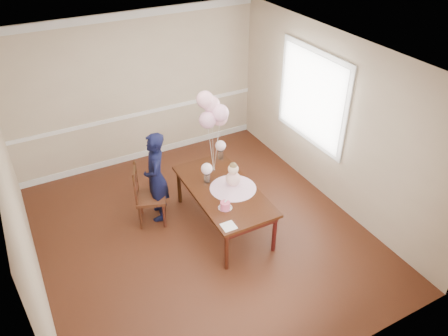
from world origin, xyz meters
TOP-DOWN VIEW (x-y plane):
  - floor at (0.00, 0.00)m, footprint 4.50×5.00m
  - ceiling at (0.00, 0.00)m, footprint 4.50×5.00m
  - wall_back at (0.00, 2.50)m, footprint 4.50×0.02m
  - wall_front at (0.00, -2.50)m, footprint 4.50×0.02m
  - wall_left at (-2.25, 0.00)m, footprint 0.02×5.00m
  - wall_right at (2.25, 0.00)m, footprint 0.02×5.00m
  - chair_rail_trim at (0.00, 2.49)m, footprint 4.50×0.02m
  - crown_molding at (0.00, 2.49)m, footprint 4.50×0.02m
  - baseboard_trim at (0.00, 2.49)m, footprint 4.50×0.02m
  - window_frame at (2.23, 0.50)m, footprint 0.02×1.66m
  - window_blinds at (2.21, 0.50)m, footprint 0.01×1.50m
  - dining_table_top at (0.39, 0.05)m, footprint 0.93×1.81m
  - table_apron at (0.39, 0.05)m, footprint 0.84×1.72m
  - table_leg_fl at (0.00, -0.77)m, footprint 0.06×0.06m
  - table_leg_fr at (0.75, -0.78)m, footprint 0.06×0.06m
  - table_leg_bl at (0.03, 0.88)m, footprint 0.06×0.06m
  - table_leg_br at (0.78, 0.87)m, footprint 0.06×0.06m
  - baby_skirt at (0.52, 0.00)m, footprint 0.69×0.69m
  - baby_torso at (0.52, 0.00)m, footprint 0.22×0.22m
  - baby_head at (0.52, 0.00)m, footprint 0.15×0.15m
  - baby_hair at (0.52, 0.00)m, footprint 0.11×0.11m
  - cake_platter at (0.20, -0.35)m, footprint 0.20×0.20m
  - birthday_cake at (0.20, -0.35)m, footprint 0.14×0.14m
  - cake_flower_a at (0.20, -0.35)m, footprint 0.03×0.03m
  - cake_flower_b at (0.23, -0.33)m, footprint 0.03×0.03m
  - rose_vase_near at (0.26, 0.32)m, footprint 0.09×0.09m
  - roses_near at (0.26, 0.32)m, footprint 0.17×0.17m
  - rose_vase_far at (0.75, 0.81)m, footprint 0.09×0.09m
  - roses_far at (0.75, 0.81)m, footprint 0.17×0.17m
  - napkin at (0.06, -0.71)m, footprint 0.18×0.18m
  - balloon_weight at (0.49, 0.54)m, footprint 0.04×0.04m
  - balloon_a at (0.40, 0.54)m, footprint 0.25×0.25m
  - balloon_b at (0.58, 0.50)m, footprint 0.25×0.25m
  - balloon_c at (0.51, 0.63)m, footprint 0.25×0.25m
  - balloon_d at (0.42, 0.65)m, footprint 0.25×0.25m
  - balloon_e at (0.63, 0.61)m, footprint 0.25×0.25m
  - balloon_ribbon_a at (0.44, 0.54)m, footprint 0.08×0.01m
  - balloon_ribbon_b at (0.53, 0.52)m, footprint 0.09×0.05m
  - balloon_ribbon_c at (0.50, 0.59)m, footprint 0.02×0.08m
  - balloon_ribbon_d at (0.45, 0.60)m, footprint 0.07×0.09m
  - balloon_ribbon_e at (0.56, 0.58)m, footprint 0.13×0.06m
  - dining_chair_seat at (-0.52, 0.65)m, footprint 0.56×0.56m
  - chair_leg_fl at (-0.75, 0.55)m, footprint 0.05×0.05m
  - chair_leg_fr at (-0.42, 0.42)m, footprint 0.05×0.05m
  - chair_leg_bl at (-0.63, 0.88)m, footprint 0.05×0.05m
  - chair_leg_br at (-0.30, 0.75)m, footprint 0.05×0.05m
  - chair_back_post_l at (-0.77, 0.55)m, footprint 0.05×0.05m
  - chair_back_post_r at (-0.64, 0.88)m, footprint 0.05×0.05m
  - chair_slat_low at (-0.71, 0.72)m, footprint 0.17×0.38m
  - chair_slat_mid at (-0.71, 0.72)m, footprint 0.17×0.38m
  - chair_slat_top at (-0.71, 0.72)m, footprint 0.17×0.38m
  - woman at (-0.39, 0.72)m, footprint 0.50×0.61m

SIDE VIEW (x-z plane):
  - floor at x=0.00m, z-range 0.00..0.00m
  - baseboard_trim at x=0.00m, z-range 0.00..0.12m
  - chair_leg_fl at x=-0.75m, z-range 0.00..0.42m
  - chair_leg_fr at x=-0.42m, z-range 0.00..0.42m
  - chair_leg_bl at x=-0.63m, z-range 0.00..0.42m
  - chair_leg_br at x=-0.30m, z-range 0.00..0.42m
  - table_leg_fl at x=0.00m, z-range 0.00..0.63m
  - table_leg_fr at x=0.75m, z-range 0.00..0.63m
  - table_leg_bl at x=0.03m, z-range 0.00..0.63m
  - table_leg_br at x=0.78m, z-range 0.00..0.63m
  - dining_chair_seat at x=-0.52m, z-range 0.42..0.47m
  - table_apron at x=0.39m, z-range 0.54..0.63m
  - chair_slat_low at x=-0.71m, z-range 0.58..0.63m
  - dining_table_top at x=0.39m, z-range 0.63..0.67m
  - cake_platter at x=0.20m, z-range 0.67..0.68m
  - napkin at x=0.06m, z-range 0.67..0.68m
  - balloon_weight at x=0.49m, z-range 0.67..0.69m
  - baby_skirt at x=0.52m, z-range 0.67..0.76m
  - birthday_cake at x=0.20m, z-range 0.68..0.77m
  - chair_back_post_l at x=-0.77m, z-range 0.45..1.00m
  - chair_back_post_r at x=-0.64m, z-range 0.45..1.00m
  - woman at x=-0.39m, z-range 0.00..1.45m
  - rose_vase_near at x=0.26m, z-range 0.67..0.82m
  - rose_vase_far at x=0.75m, z-range 0.67..0.82m
  - chair_slat_mid at x=-0.71m, z-range 0.74..0.79m
  - cake_flower_a at x=0.20m, z-range 0.77..0.80m
  - cake_flower_b at x=0.23m, z-range 0.77..0.80m
  - baby_torso at x=0.52m, z-range 0.73..0.94m
  - chair_rail_trim at x=0.00m, z-range 0.86..0.94m
  - roses_near at x=0.26m, z-range 0.82..0.99m
  - roses_far at x=0.75m, z-range 0.82..0.99m
  - chair_slat_top at x=-0.71m, z-range 0.90..0.95m
  - baby_head at x=0.52m, z-range 0.93..1.08m
  - balloon_ribbon_e at x=0.56m, z-range 0.69..1.38m
  - baby_hair at x=0.52m, z-range 1.00..1.11m
  - balloon_ribbon_a at x=0.44m, z-range 0.68..1.43m
  - balloon_ribbon_b at x=0.53m, z-range 0.68..1.52m
  - balloon_ribbon_c at x=0.50m, z-range 0.68..1.61m
  - balloon_ribbon_d at x=0.45m, z-range 0.68..1.70m
  - wall_back at x=0.00m, z-range 0.00..2.70m
  - wall_front at x=0.00m, z-range 0.00..2.70m
  - wall_left at x=-2.25m, z-range 0.00..2.70m
  - wall_right at x=2.25m, z-range 0.00..2.70m
  - balloon_e at x=0.63m, z-range 1.40..1.65m
  - window_frame at x=2.23m, z-range 0.77..2.33m
  - window_blinds at x=2.21m, z-range 0.85..2.25m
  - balloon_a at x=0.40m, z-range 1.44..1.69m
  - balloon_b at x=0.58m, z-range 1.53..1.78m
  - balloon_c at x=0.51m, z-range 1.62..1.87m
  - balloon_d at x=0.42m, z-range 1.71..1.96m
  - crown_molding at x=0.00m, z-range 2.57..2.69m
  - ceiling at x=0.00m, z-range 2.69..2.71m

